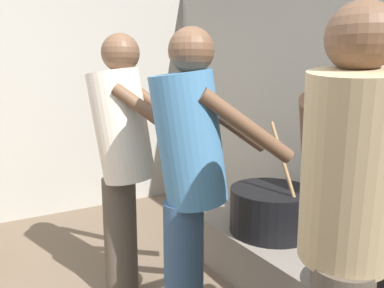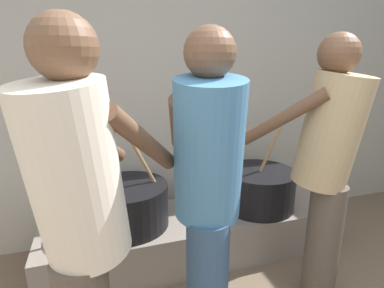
% 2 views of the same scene
% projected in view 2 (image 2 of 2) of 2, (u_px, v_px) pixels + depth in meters
% --- Properties ---
extents(block_enclosure_rear, '(5.47, 0.20, 2.35)m').
position_uv_depth(block_enclosure_rear, '(183.00, 94.00, 2.59)').
color(block_enclosure_rear, '#9E998E').
rests_on(block_enclosure_rear, ground_plane).
extents(hearth_ledge, '(2.23, 0.60, 0.33)m').
position_uv_depth(hearth_ledge, '(197.00, 233.00, 2.37)').
color(hearth_ledge, slate).
rests_on(hearth_ledge, ground_plane).
extents(cooking_pot_main, '(0.56, 0.56, 0.75)m').
position_uv_depth(cooking_pot_main, '(258.00, 188.00, 2.42)').
color(cooking_pot_main, black).
rests_on(cooking_pot_main, hearth_ledge).
extents(cooking_pot_secondary, '(0.55, 0.55, 0.75)m').
position_uv_depth(cooking_pot_secondary, '(128.00, 205.00, 2.14)').
color(cooking_pot_secondary, black).
rests_on(cooking_pot_secondary, hearth_ledge).
extents(cook_in_blue_shirt, '(0.48, 0.72, 1.59)m').
position_uv_depth(cook_in_blue_shirt, '(208.00, 187.00, 1.38)').
color(cook_in_blue_shirt, navy).
rests_on(cook_in_blue_shirt, ground_plane).
extents(cook_in_tan_shirt, '(0.67, 0.71, 1.59)m').
position_uv_depth(cook_in_tan_shirt, '(327.00, 160.00, 1.73)').
color(cook_in_tan_shirt, '#4C4238').
rests_on(cook_in_tan_shirt, ground_plane).
extents(cook_in_cream_shirt, '(0.66, 0.72, 1.60)m').
position_uv_depth(cook_in_cream_shirt, '(81.00, 220.00, 1.08)').
color(cook_in_cream_shirt, '#4C4238').
rests_on(cook_in_cream_shirt, ground_plane).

